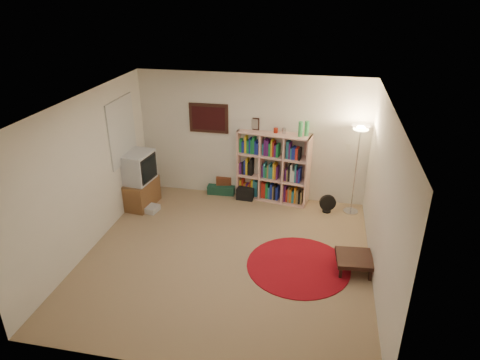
{
  "coord_description": "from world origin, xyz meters",
  "views": [
    {
      "loc": [
        1.33,
        -5.55,
        4.03
      ],
      "look_at": [
        0.1,
        0.6,
        1.1
      ],
      "focal_mm": 32.0,
      "sensor_mm": 36.0,
      "label": 1
    }
  ],
  "objects_px": {
    "floor_lamp": "(359,142)",
    "suitcase": "(222,188)",
    "tv_stand": "(138,180)",
    "bookshelf": "(272,167)",
    "side_table": "(354,259)",
    "floor_fan": "(327,204)"
  },
  "relations": [
    {
      "from": "bookshelf",
      "to": "floor_fan",
      "type": "relative_size",
      "value": 4.73
    },
    {
      "from": "bookshelf",
      "to": "side_table",
      "type": "distance_m",
      "value": 2.68
    },
    {
      "from": "tv_stand",
      "to": "suitcase",
      "type": "height_order",
      "value": "tv_stand"
    },
    {
      "from": "floor_lamp",
      "to": "tv_stand",
      "type": "height_order",
      "value": "floor_lamp"
    },
    {
      "from": "floor_fan",
      "to": "tv_stand",
      "type": "distance_m",
      "value": 3.67
    },
    {
      "from": "tv_stand",
      "to": "suitcase",
      "type": "distance_m",
      "value": 1.74
    },
    {
      "from": "floor_fan",
      "to": "tv_stand",
      "type": "height_order",
      "value": "tv_stand"
    },
    {
      "from": "bookshelf",
      "to": "floor_lamp",
      "type": "distance_m",
      "value": 1.76
    },
    {
      "from": "bookshelf",
      "to": "side_table",
      "type": "relative_size",
      "value": 2.91
    },
    {
      "from": "side_table",
      "to": "floor_fan",
      "type": "bearing_deg",
      "value": 103.39
    },
    {
      "from": "tv_stand",
      "to": "side_table",
      "type": "distance_m",
      "value": 4.28
    },
    {
      "from": "floor_lamp",
      "to": "suitcase",
      "type": "distance_m",
      "value": 2.97
    },
    {
      "from": "floor_lamp",
      "to": "tv_stand",
      "type": "xyz_separation_m",
      "value": [
        -4.07,
        -0.52,
        -0.9
      ]
    },
    {
      "from": "floor_fan",
      "to": "side_table",
      "type": "bearing_deg",
      "value": -88.54
    },
    {
      "from": "tv_stand",
      "to": "suitcase",
      "type": "relative_size",
      "value": 1.93
    },
    {
      "from": "bookshelf",
      "to": "suitcase",
      "type": "height_order",
      "value": "bookshelf"
    },
    {
      "from": "floor_fan",
      "to": "suitcase",
      "type": "height_order",
      "value": "floor_fan"
    },
    {
      "from": "suitcase",
      "to": "side_table",
      "type": "height_order",
      "value": "side_table"
    },
    {
      "from": "floor_fan",
      "to": "floor_lamp",
      "type": "bearing_deg",
      "value": -0.3
    },
    {
      "from": "floor_fan",
      "to": "bookshelf",
      "type": "bearing_deg",
      "value": 150.16
    },
    {
      "from": "floor_lamp",
      "to": "floor_fan",
      "type": "bearing_deg",
      "value": -168.36
    },
    {
      "from": "floor_lamp",
      "to": "tv_stand",
      "type": "distance_m",
      "value": 4.2
    }
  ]
}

